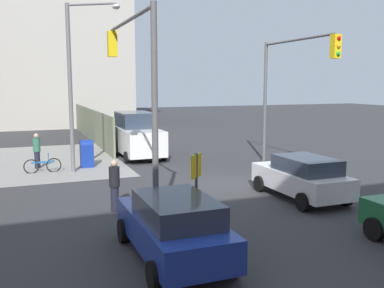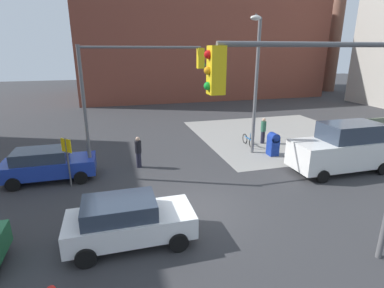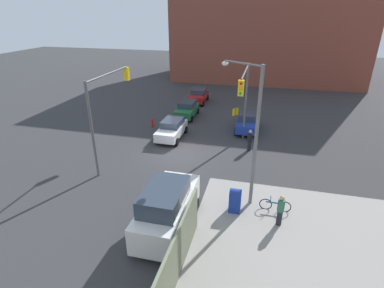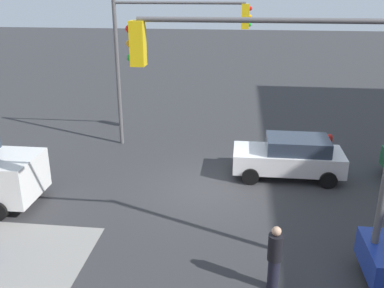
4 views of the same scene
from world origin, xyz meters
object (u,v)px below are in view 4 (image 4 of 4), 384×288
object	(u,v)px
traffic_signal_nw_corner	(289,99)
hatchback_white	(290,156)
fire_hydrant	(329,144)
traffic_signal_se_corner	(167,45)
pedestrian_waiting	(274,257)

from	to	relation	value
traffic_signal_nw_corner	hatchback_white	bearing A→B (deg)	-98.51
traffic_signal_nw_corner	hatchback_white	world-z (taller)	traffic_signal_nw_corner
traffic_signal_nw_corner	fire_hydrant	distance (m)	10.08
traffic_signal_se_corner	hatchback_white	bearing A→B (deg)	151.12
traffic_signal_nw_corner	pedestrian_waiting	size ratio (longest dim) A/B	3.70
traffic_signal_nw_corner	hatchback_white	xyz separation A→B (m)	(-0.91, -6.11, -3.83)
traffic_signal_se_corner	pedestrian_waiting	world-z (taller)	traffic_signal_se_corner
traffic_signal_nw_corner	pedestrian_waiting	xyz separation A→B (m)	(0.11, 0.70, -3.76)
fire_hydrant	hatchback_white	bearing A→B (deg)	52.70
traffic_signal_nw_corner	fire_hydrant	xyz separation A→B (m)	(-2.89, -8.70, -4.19)
traffic_signal_se_corner	fire_hydrant	size ratio (longest dim) A/B	6.91
traffic_signal_se_corner	pedestrian_waiting	xyz separation A→B (m)	(-4.21, 9.70, -3.74)
fire_hydrant	pedestrian_waiting	world-z (taller)	pedestrian_waiting
traffic_signal_nw_corner	pedestrian_waiting	bearing A→B (deg)	80.84
pedestrian_waiting	traffic_signal_se_corner	bearing A→B (deg)	55.12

